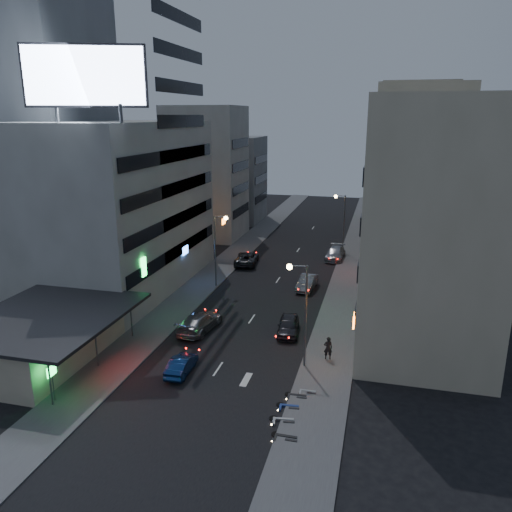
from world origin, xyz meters
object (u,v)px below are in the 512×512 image
(parked_car_right_far, at_px, (335,253))
(scooter_black_b, at_px, (307,388))
(road_car_silver, at_px, (200,322))
(scooter_silver_a, at_px, (295,410))
(scooter_black_a, at_px, (298,428))
(parked_car_right_near, at_px, (288,325))
(parked_car_right_mid, at_px, (307,283))
(parked_car_left, at_px, (247,258))
(scooter_silver_b, at_px, (317,384))
(scooter_blue, at_px, (300,398))
(road_car_blue, at_px, (181,365))
(person, at_px, (328,348))

(parked_car_right_far, height_order, scooter_black_b, parked_car_right_far)
(road_car_silver, xyz_separation_m, scooter_black_b, (10.97, -8.47, -0.13))
(scooter_silver_a, bearing_deg, scooter_black_a, -171.93)
(parked_car_right_far, relative_size, scooter_black_a, 2.72)
(parked_car_right_near, height_order, parked_car_right_far, parked_car_right_far)
(parked_car_right_far, bearing_deg, scooter_black_b, -84.74)
(parked_car_right_mid, distance_m, road_car_silver, 15.36)
(parked_car_right_mid, distance_m, parked_car_left, 11.86)
(parked_car_right_mid, bearing_deg, scooter_black_b, -77.10)
(parked_car_left, xyz_separation_m, road_car_silver, (1.46, -21.00, 0.03))
(parked_car_right_mid, relative_size, scooter_silver_a, 2.34)
(scooter_silver_b, bearing_deg, parked_car_left, 23.70)
(parked_car_right_mid, height_order, parked_car_right_far, parked_car_right_far)
(scooter_blue, distance_m, scooter_silver_b, 2.24)
(parked_car_right_mid, xyz_separation_m, road_car_blue, (-6.24, -20.87, -0.12))
(scooter_black_a, xyz_separation_m, scooter_silver_b, (0.36, 5.41, -0.10))
(parked_car_right_near, distance_m, scooter_silver_b, 9.86)
(parked_car_right_mid, distance_m, parked_car_right_far, 12.97)
(person, height_order, scooter_black_b, person)
(scooter_black_b, bearing_deg, parked_car_left, 19.89)
(road_car_blue, xyz_separation_m, scooter_black_b, (9.61, -0.94, 0.05))
(parked_car_right_near, xyz_separation_m, parked_car_left, (-9.24, 19.66, 0.04))
(parked_car_right_far, bearing_deg, scooter_silver_a, -85.47)
(parked_car_left, distance_m, scooter_black_b, 31.99)
(road_car_blue, distance_m, scooter_blue, 9.60)
(scooter_black_b, height_order, scooter_silver_b, scooter_black_b)
(parked_car_right_near, bearing_deg, scooter_black_a, -83.17)
(parked_car_left, relative_size, scooter_black_a, 2.84)
(scooter_silver_a, height_order, scooter_black_b, scooter_silver_a)
(road_car_blue, height_order, scooter_silver_b, road_car_blue)
(road_car_blue, bearing_deg, scooter_blue, 163.67)
(scooter_black_a, bearing_deg, parked_car_right_mid, 8.30)
(scooter_blue, bearing_deg, scooter_black_b, -17.08)
(scooter_silver_b, bearing_deg, scooter_black_a, 175.60)
(parked_car_right_mid, distance_m, scooter_blue, 23.40)
(road_car_blue, bearing_deg, parked_car_right_far, -105.74)
(parked_car_left, bearing_deg, scooter_blue, 104.15)
(parked_car_left, relative_size, scooter_black_b, 3.03)
(scooter_silver_a, xyz_separation_m, scooter_black_b, (0.35, 2.92, -0.03))
(parked_car_right_far, bearing_deg, road_car_blue, -100.75)
(person, bearing_deg, parked_car_right_far, -100.14)
(person, bearing_deg, parked_car_right_mid, -90.35)
(scooter_black_a, distance_m, scooter_silver_a, 1.88)
(person, relative_size, scooter_silver_a, 0.94)
(parked_car_right_mid, distance_m, scooter_silver_b, 21.49)
(parked_car_right_mid, height_order, road_car_blue, parked_car_right_mid)
(scooter_silver_a, bearing_deg, scooter_silver_b, -22.58)
(parked_car_right_mid, bearing_deg, road_car_silver, -115.55)
(parked_car_right_near, relative_size, scooter_blue, 2.34)
(parked_car_left, height_order, scooter_black_b, parked_car_left)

